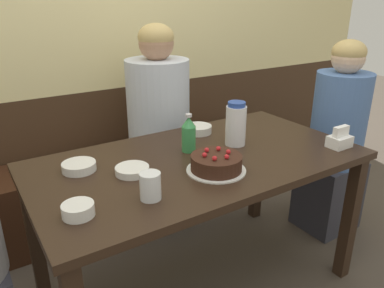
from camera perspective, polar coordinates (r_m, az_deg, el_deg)
ground_plane at (r=2.09m, az=0.98°, el=-20.53°), size 12.00×12.00×0.00m
back_wall at (r=2.50m, az=-12.99°, el=17.56°), size 4.80×0.04×2.50m
bench_seat at (r=2.57m, az=-9.37°, el=-5.80°), size 1.93×0.38×0.47m
dining_table at (r=1.73m, az=1.11°, el=-4.69°), size 1.49×0.80×0.72m
birthday_cake at (r=1.56m, az=3.72°, el=-2.94°), size 0.25×0.25×0.09m
water_pitcher at (r=1.82m, az=6.69°, el=3.03°), size 0.10×0.10×0.22m
soju_bottle at (r=1.73m, az=-0.63°, el=1.52°), size 0.07×0.07×0.18m
napkin_holder at (r=1.93m, az=21.58°, el=0.64°), size 0.11×0.08×0.11m
bowl_soup_white at (r=1.99m, az=0.94°, el=2.27°), size 0.14×0.14×0.04m
bowl_rice_small at (r=1.56m, az=-9.10°, el=-3.95°), size 0.14×0.14×0.03m
bowl_side_dish at (r=1.31m, az=-16.96°, el=-9.59°), size 0.11×0.11×0.04m
bowl_sauce_shallow at (r=1.63m, az=-16.83°, el=-3.31°), size 0.14×0.14×0.04m
glass_water_tall at (r=1.34m, az=-6.37°, el=-6.38°), size 0.08×0.08×0.10m
person_teal_shirt at (r=2.32m, az=-5.03°, el=2.14°), size 0.38×0.38×1.27m
person_pale_blue_shirt at (r=2.43m, az=20.96°, el=-0.26°), size 0.34×0.32×1.19m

